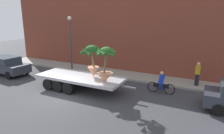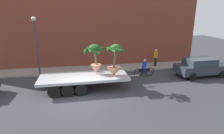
{
  "view_description": "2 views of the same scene",
  "coord_description": "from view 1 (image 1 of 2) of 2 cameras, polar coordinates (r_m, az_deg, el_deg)",
  "views": [
    {
      "loc": [
        8.46,
        -9.28,
        5.08
      ],
      "look_at": [
        2.73,
        1.54,
        1.94
      ],
      "focal_mm": 32.58,
      "sensor_mm": 36.0,
      "label": 1
    },
    {
      "loc": [
        0.01,
        -10.85,
        5.23
      ],
      "look_at": [
        2.37,
        2.47,
        1.27
      ],
      "focal_mm": 29.59,
      "sensor_mm": 36.0,
      "label": 2
    }
  ],
  "objects": [
    {
      "name": "pedestrian_near_gate",
      "position": [
        15.71,
        22.85,
        -1.67
      ],
      "size": [
        0.36,
        0.36,
        1.71
      ],
      "color": "black",
      "rests_on": "sidewalk"
    },
    {
      "name": "building_facade",
      "position": [
        19.12,
        1.56,
        9.68
      ],
      "size": [
        24.0,
        1.2,
        7.03
      ],
      "primitive_type": "cube",
      "color": "brown",
      "rests_on": "ground"
    },
    {
      "name": "potted_palm_rear",
      "position": [
        12.63,
        -1.92,
        0.24
      ],
      "size": [
        1.37,
        1.38,
        2.23
      ],
      "color": "tan",
      "rests_on": "flatbed_trailer"
    },
    {
      "name": "sidewalk",
      "position": [
        18.25,
        -0.89,
        -1.54
      ],
      "size": [
        24.0,
        2.2,
        0.15
      ],
      "primitive_type": "cube",
      "color": "gray",
      "rests_on": "ground"
    },
    {
      "name": "trailing_car",
      "position": [
        19.97,
        -27.3,
        0.45
      ],
      "size": [
        4.12,
        2.05,
        1.58
      ],
      "color": "#2D333D",
      "rests_on": "ground"
    },
    {
      "name": "flatbed_trailer",
      "position": [
        14.47,
        -9.66,
        -3.16
      ],
      "size": [
        7.2,
        2.5,
        0.98
      ],
      "color": "#B7BABF",
      "rests_on": "ground"
    },
    {
      "name": "ground_plane",
      "position": [
        13.54,
        -13.52,
        -8.07
      ],
      "size": [
        60.0,
        60.0,
        0.0
      ],
      "primitive_type": "plane",
      "color": "#38383D"
    },
    {
      "name": "street_lamp",
      "position": [
        18.96,
        -11.61,
        8.49
      ],
      "size": [
        0.36,
        0.36,
        4.83
      ],
      "color": "#383D42",
      "rests_on": "sidewalk"
    },
    {
      "name": "cyclist",
      "position": [
        13.91,
        13.64,
        -4.53
      ],
      "size": [
        1.84,
        0.37,
        1.54
      ],
      "color": "black",
      "rests_on": "ground"
    },
    {
      "name": "potted_palm_middle",
      "position": [
        13.72,
        -5.5,
        2.36
      ],
      "size": [
        1.57,
        1.6,
        2.17
      ],
      "color": "tan",
      "rests_on": "flatbed_trailer"
    }
  ]
}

